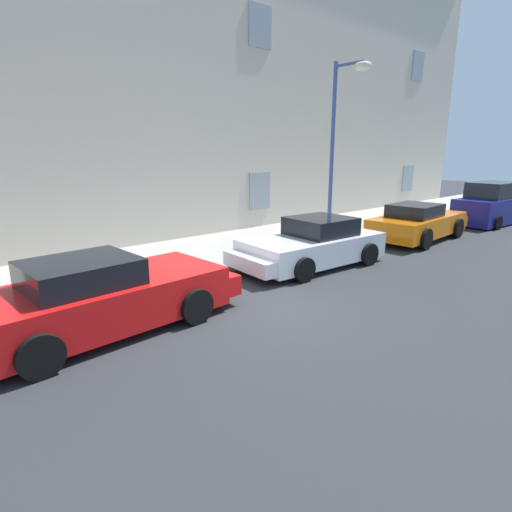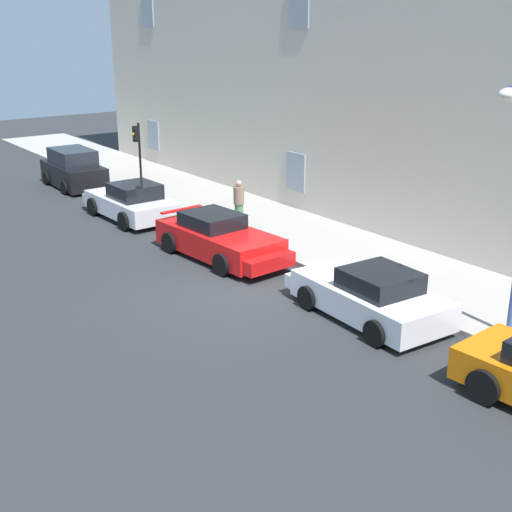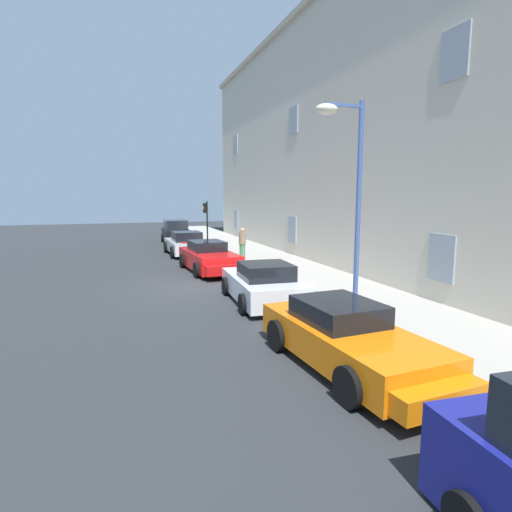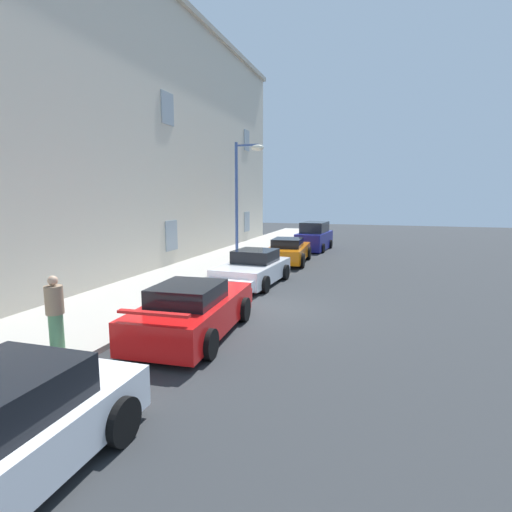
% 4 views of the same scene
% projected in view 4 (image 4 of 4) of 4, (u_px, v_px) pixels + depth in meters
% --- Properties ---
extents(ground_plane, '(80.00, 80.00, 0.00)m').
position_uv_depth(ground_plane, '(267.00, 309.00, 12.73)').
color(ground_plane, '#2B2D30').
extents(sidewalk, '(60.00, 4.11, 0.14)m').
position_uv_depth(sidewalk, '(141.00, 295.00, 14.12)').
color(sidewalk, '#A8A399').
rests_on(sidewalk, ground).
extents(building_facade, '(43.30, 5.13, 13.26)m').
position_uv_depth(building_facade, '(29.00, 110.00, 14.47)').
color(building_facade, beige).
rests_on(building_facade, ground).
extents(sportscar_yellow_flank, '(4.99, 2.33, 1.40)m').
position_uv_depth(sportscar_yellow_flank, '(196.00, 310.00, 10.41)').
color(sportscar_yellow_flank, red).
rests_on(sportscar_yellow_flank, ground).
extents(sportscar_white_middle, '(4.62, 2.38, 1.36)m').
position_uv_depth(sportscar_white_middle, '(251.00, 270.00, 16.11)').
color(sportscar_white_middle, white).
rests_on(sportscar_white_middle, ground).
extents(sportscar_tail_end, '(5.01, 2.28, 1.34)m').
position_uv_depth(sportscar_tail_end, '(289.00, 251.00, 21.61)').
color(sportscar_tail_end, orange).
rests_on(sportscar_tail_end, ground).
extents(hatchback_distant, '(4.10, 2.07, 1.86)m').
position_uv_depth(hatchback_distant, '(314.00, 237.00, 26.53)').
color(hatchback_distant, navy).
rests_on(hatchback_distant, ground).
extents(street_lamp, '(0.44, 1.42, 5.89)m').
position_uv_depth(street_lamp, '(245.00, 182.00, 18.80)').
color(street_lamp, '#3F5999').
rests_on(street_lamp, sidewalk).
extents(pedestrian_admiring, '(0.51, 0.51, 1.68)m').
position_uv_depth(pedestrian_admiring, '(55.00, 312.00, 8.86)').
color(pedestrian_admiring, '#4C7F59').
rests_on(pedestrian_admiring, sidewalk).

